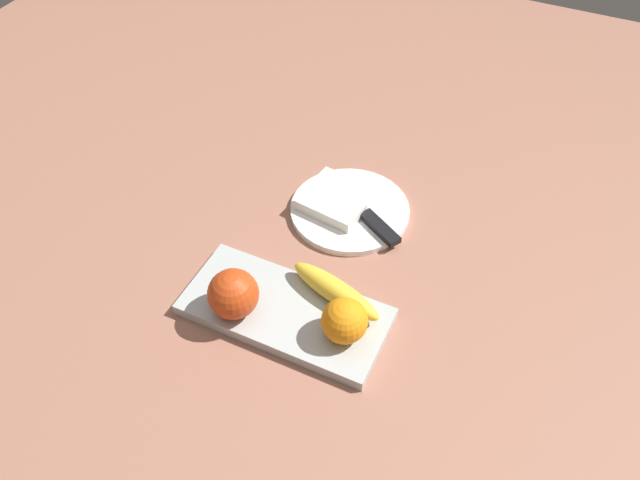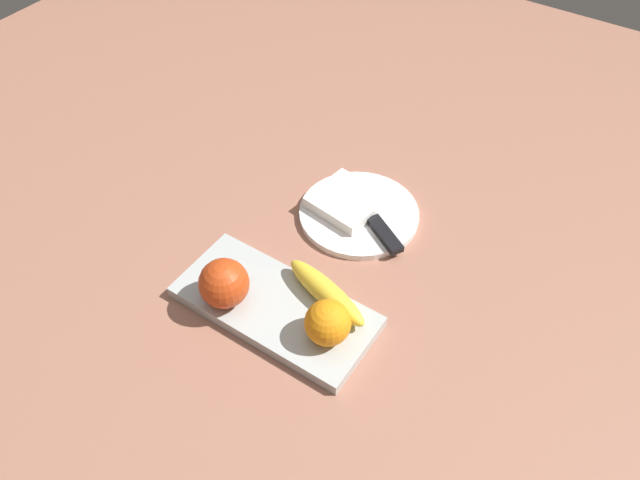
{
  "view_description": "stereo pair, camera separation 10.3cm",
  "coord_description": "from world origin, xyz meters",
  "px_view_note": "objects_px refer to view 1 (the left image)",
  "views": [
    {
      "loc": [
        -0.25,
        0.52,
        0.81
      ],
      "look_at": [
        0.04,
        -0.11,
        0.05
      ],
      "focal_mm": 35.07,
      "sensor_mm": 36.0,
      "label": 1
    },
    {
      "loc": [
        -0.34,
        0.47,
        0.81
      ],
      "look_at": [
        0.04,
        -0.11,
        0.05
      ],
      "focal_mm": 35.07,
      "sensor_mm": 36.0,
      "label": 2
    }
  ],
  "objects_px": {
    "banana": "(335,291)",
    "dinner_plate": "(350,210)",
    "knife": "(374,223)",
    "orange_near_apple": "(345,321)",
    "fruit_tray": "(285,311)",
    "apple": "(233,294)",
    "folded_napkin": "(336,199)"
  },
  "relations": [
    {
      "from": "banana",
      "to": "dinner_plate",
      "type": "xyz_separation_m",
      "value": [
        0.06,
        -0.21,
        -0.03
      ]
    },
    {
      "from": "knife",
      "to": "dinner_plate",
      "type": "bearing_deg",
      "value": 8.94
    },
    {
      "from": "orange_near_apple",
      "to": "fruit_tray",
      "type": "bearing_deg",
      "value": -3.63
    },
    {
      "from": "apple",
      "to": "knife",
      "type": "xyz_separation_m",
      "value": [
        -0.12,
        -0.27,
        -0.04
      ]
    },
    {
      "from": "dinner_plate",
      "to": "folded_napkin",
      "type": "height_order",
      "value": "folded_napkin"
    },
    {
      "from": "fruit_tray",
      "to": "knife",
      "type": "height_order",
      "value": "knife"
    },
    {
      "from": "dinner_plate",
      "to": "folded_napkin",
      "type": "bearing_deg",
      "value": 0.0
    },
    {
      "from": "orange_near_apple",
      "to": "folded_napkin",
      "type": "bearing_deg",
      "value": -63.57
    },
    {
      "from": "orange_near_apple",
      "to": "banana",
      "type": "bearing_deg",
      "value": -54.82
    },
    {
      "from": "banana",
      "to": "orange_near_apple",
      "type": "height_order",
      "value": "orange_near_apple"
    },
    {
      "from": "apple",
      "to": "dinner_plate",
      "type": "height_order",
      "value": "apple"
    },
    {
      "from": "dinner_plate",
      "to": "knife",
      "type": "relative_size",
      "value": 1.3
    },
    {
      "from": "banana",
      "to": "dinner_plate",
      "type": "distance_m",
      "value": 0.22
    },
    {
      "from": "knife",
      "to": "banana",
      "type": "bearing_deg",
      "value": 122.38
    },
    {
      "from": "apple",
      "to": "knife",
      "type": "height_order",
      "value": "apple"
    },
    {
      "from": "fruit_tray",
      "to": "dinner_plate",
      "type": "relative_size",
      "value": 1.48
    },
    {
      "from": "banana",
      "to": "orange_near_apple",
      "type": "xyz_separation_m",
      "value": [
        -0.04,
        0.06,
        0.02
      ]
    },
    {
      "from": "apple",
      "to": "knife",
      "type": "relative_size",
      "value": 0.47
    },
    {
      "from": "apple",
      "to": "orange_near_apple",
      "type": "bearing_deg",
      "value": -170.16
    },
    {
      "from": "fruit_tray",
      "to": "folded_napkin",
      "type": "relative_size",
      "value": 2.78
    },
    {
      "from": "orange_near_apple",
      "to": "dinner_plate",
      "type": "relative_size",
      "value": 0.32
    },
    {
      "from": "fruit_tray",
      "to": "dinner_plate",
      "type": "xyz_separation_m",
      "value": [
        0.0,
        -0.26,
        -0.0
      ]
    },
    {
      "from": "banana",
      "to": "knife",
      "type": "distance_m",
      "value": 0.19
    },
    {
      "from": "orange_near_apple",
      "to": "knife",
      "type": "height_order",
      "value": "orange_near_apple"
    },
    {
      "from": "fruit_tray",
      "to": "knife",
      "type": "xyz_separation_m",
      "value": [
        -0.06,
        -0.23,
        0.01
      ]
    },
    {
      "from": "dinner_plate",
      "to": "fruit_tray",
      "type": "bearing_deg",
      "value": 90.0
    },
    {
      "from": "banana",
      "to": "folded_napkin",
      "type": "relative_size",
      "value": 1.44
    },
    {
      "from": "orange_near_apple",
      "to": "knife",
      "type": "bearing_deg",
      "value": -78.94
    },
    {
      "from": "apple",
      "to": "folded_napkin",
      "type": "relative_size",
      "value": 0.68
    },
    {
      "from": "apple",
      "to": "orange_near_apple",
      "type": "relative_size",
      "value": 1.13
    },
    {
      "from": "fruit_tray",
      "to": "apple",
      "type": "xyz_separation_m",
      "value": [
        0.07,
        0.04,
        0.05
      ]
    },
    {
      "from": "banana",
      "to": "knife",
      "type": "height_order",
      "value": "banana"
    }
  ]
}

